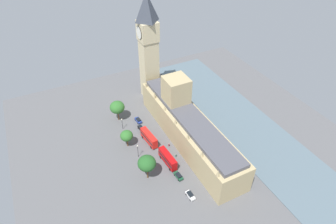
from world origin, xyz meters
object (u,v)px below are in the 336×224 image
car_blue_midblock (138,120)px  car_white_corner (190,195)px  double_decker_bus_by_river_gate (168,158)px  street_lamp_slot_12 (122,122)px  car_dark_green_far_end (178,176)px  pedestrian_leading (176,156)px  plane_tree_slot_10 (127,136)px  plane_tree_opposite_hall (147,163)px  plane_tree_under_trees (117,107)px  street_lamp_slot_11 (138,149)px  double_decker_bus_trailing (149,138)px  pedestrian_near_tower (169,145)px  parliament_building (187,125)px  car_black_kerbside (141,128)px  clock_tower (148,47)px

car_blue_midblock → car_white_corner: same height
double_decker_bus_by_river_gate → street_lamp_slot_12: (8.85, -27.30, 1.48)m
car_dark_green_far_end → pedestrian_leading: car_dark_green_far_end is taller
car_dark_green_far_end → plane_tree_slot_10: (11.08, -24.35, 4.84)m
car_dark_green_far_end → plane_tree_opposite_hall: plane_tree_opposite_hall is taller
plane_tree_under_trees → street_lamp_slot_11: 25.96m
car_blue_midblock → double_decker_bus_by_river_gate: size_ratio=0.42×
double_decker_bus_trailing → plane_tree_opposite_hall: 19.73m
double_decker_bus_trailing → pedestrian_near_tower: double_decker_bus_trailing is taller
parliament_building → plane_tree_under_trees: 33.18m
car_blue_midblock → street_lamp_slot_11: street_lamp_slot_11 is taller
car_blue_midblock → car_black_kerbside: 5.92m
double_decker_bus_by_river_gate → street_lamp_slot_12: size_ratio=1.83×
car_blue_midblock → pedestrian_near_tower: size_ratio=2.96×
double_decker_bus_trailing → pedestrian_near_tower: 9.00m
car_blue_midblock → plane_tree_under_trees: size_ratio=0.44×
car_blue_midblock → street_lamp_slot_12: bearing=-172.7°
car_white_corner → street_lamp_slot_11: size_ratio=0.68×
street_lamp_slot_12 → plane_tree_under_trees: bearing=-94.3°
double_decker_bus_trailing → plane_tree_under_trees: plane_tree_under_trees is taller
plane_tree_under_trees → double_decker_bus_trailing: bearing=108.2°
double_decker_bus_trailing → plane_tree_opposite_hall: size_ratio=1.00×
pedestrian_near_tower → parliament_building: bearing=163.6°
pedestrian_near_tower → plane_tree_opposite_hall: 19.82m
car_black_kerbside → car_dark_green_far_end: (-2.15, 31.12, -0.00)m
double_decker_bus_trailing → car_blue_midblock: bearing=80.1°
clock_tower → plane_tree_under_trees: size_ratio=5.20×
parliament_building → street_lamp_slot_12: (22.49, -17.95, -3.48)m
plane_tree_opposite_hall → plane_tree_slot_10: size_ratio=1.34×
car_black_kerbside → double_decker_bus_by_river_gate: double_decker_bus_by_river_gate is taller
car_black_kerbside → pedestrian_near_tower: car_black_kerbside is taller
double_decker_bus_by_river_gate → plane_tree_opposite_hall: size_ratio=0.99×
parliament_building → plane_tree_opposite_hall: 26.61m
plane_tree_under_trees → pedestrian_leading: bearing=111.4°
pedestrian_near_tower → street_lamp_slot_12: size_ratio=0.26×
clock_tower → street_lamp_slot_11: bearing=59.4°
car_black_kerbside → street_lamp_slot_12: bearing=-34.2°
car_white_corner → plane_tree_under_trees: size_ratio=0.43×
double_decker_bus_trailing → plane_tree_slot_10: (8.96, -2.01, 3.09)m
car_black_kerbside → car_dark_green_far_end: same height
pedestrian_near_tower → plane_tree_opposite_hall: bearing=13.8°
plane_tree_opposite_hall → plane_tree_slot_10: bearing=-87.7°
street_lamp_slot_12 → pedestrian_leading: bearing=117.3°
clock_tower → plane_tree_slot_10: (23.69, 29.56, -21.55)m
clock_tower → car_dark_green_far_end: size_ratio=11.84×
plane_tree_slot_10 → plane_tree_under_trees: bearing=-97.4°
pedestrian_leading → parliament_building: bearing=-104.2°
car_black_kerbside → street_lamp_slot_11: size_ratio=0.73×
car_dark_green_far_end → car_white_corner: size_ratio=1.03×
car_dark_green_far_end → car_black_kerbside: bearing=89.9°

